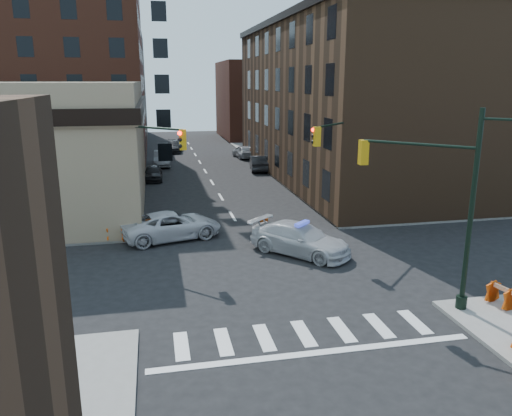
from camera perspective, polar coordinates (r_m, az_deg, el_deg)
name	(u,v)px	position (r m, az deg, el deg)	size (l,w,h in m)	color
ground	(264,268)	(25.13, 0.91, -6.88)	(140.00, 140.00, 0.00)	black
sidewalk_ne	(390,157)	(62.96, 15.09, 5.65)	(34.00, 54.50, 0.15)	gray
apartment_block	(28,54)	(64.32, -24.63, 15.72)	(25.00, 25.00, 24.00)	#592A1C
commercial_row_ne	(347,103)	(48.88, 10.33, 11.69)	(14.00, 34.00, 14.00)	#452D1B
filler_nw	(80,87)	(85.55, -19.47, 12.86)	(20.00, 18.00, 16.00)	brown
filler_ne	(271,100)	(83.14, 1.69, 12.25)	(16.00, 16.00, 12.00)	#592A1C
signal_pole_se	(443,198)	(21.10, 20.61, 1.13)	(5.40, 5.27, 8.00)	black
signal_pole_nw	(141,169)	(28.60, -12.99, 4.41)	(3.58, 3.67, 8.00)	black
signal_pole_ne	(339,162)	(30.63, 9.50, 5.22)	(3.67, 3.58, 8.00)	black
tree_ne_near	(281,138)	(50.77, 2.84, 8.02)	(3.00, 3.00, 4.85)	black
tree_ne_far	(264,130)	(58.51, 0.87, 8.88)	(3.00, 3.00, 4.85)	black
police_car	(300,239)	(26.98, 5.07, -3.56)	(2.31, 5.69, 1.65)	silver
pickup	(172,225)	(29.84, -9.61, -1.97)	(2.69, 5.84, 1.62)	silver
parked_car_wnear	(153,173)	(47.76, -11.66, 3.95)	(1.65, 4.11, 1.40)	black
parked_car_wfar	(162,158)	(55.76, -10.66, 5.60)	(1.74, 4.99, 1.64)	gray
parked_car_wdeep	(174,146)	(66.45, -9.37, 6.96)	(2.05, 5.04, 1.46)	black
parked_car_enear	(259,163)	(51.91, 0.31, 5.16)	(1.66, 4.77, 1.57)	black
parked_car_efar	(244,151)	(60.48, -1.44, 6.48)	(1.84, 4.58, 1.56)	#9B9EA4
pedestrian_a	(128,221)	(30.50, -14.37, -1.47)	(0.63, 0.41, 1.73)	black
pedestrian_b	(26,225)	(31.50, -24.83, -1.73)	(0.92, 0.72, 1.89)	black
pedestrian_c	(22,223)	(32.21, -25.17, -1.60)	(1.00, 0.42, 1.71)	black
barrel_road	(263,226)	(30.21, 0.82, -2.10)	(0.60, 0.60, 1.08)	#E8470A
barrel_bank	(151,229)	(30.15, -11.90, -2.39)	(0.64, 0.64, 1.15)	#E0440A
barricade_se_a	(501,296)	(22.96, 26.23, -8.99)	(1.16, 0.58, 0.87)	#BF5209
barricade_nw_a	(117,233)	(29.89, -15.64, -2.75)	(1.14, 0.57, 0.86)	red
barricade_nw_b	(51,235)	(30.64, -22.34, -2.85)	(1.21, 0.60, 0.91)	#C35E09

